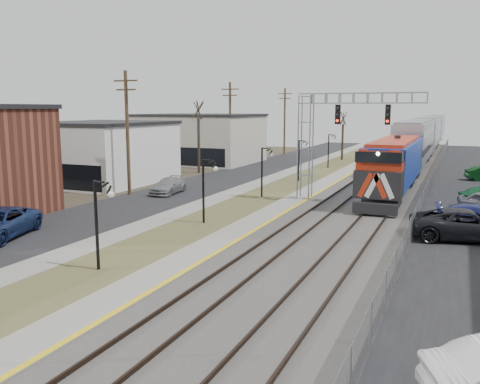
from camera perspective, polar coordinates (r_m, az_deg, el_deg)
The scene contains 19 objects.
ground at distance 15.44m, azimuth -23.01°, elevation -18.55°, with size 160.00×160.00×0.00m, color #473D2D.
street_west at distance 49.74m, azimuth -2.74°, elevation 1.27°, with size 7.00×120.00×0.04m, color black.
sidewalk at distance 47.94m, azimuth 2.10°, elevation 0.99°, with size 2.00×120.00×0.08m, color gray.
grass_median at distance 46.95m, azimuth 5.51°, elevation 0.76°, with size 4.00×120.00×0.06m, color #4D502A.
platform at distance 46.11m, azimuth 9.06°, elevation 0.64°, with size 2.00×120.00×0.24m, color gray.
ballast_bed at distance 45.16m, azimuth 15.21°, elevation 0.22°, with size 8.00×120.00×0.20m, color #595651.
platform_edge at distance 45.89m, azimuth 10.13°, elevation 0.73°, with size 0.24×120.00×0.01m, color gold.
track_near at distance 45.45m, azimuth 12.73°, elevation 0.60°, with size 1.58×120.00×0.15m.
track_far at distance 44.95m, azimuth 17.11°, elevation 0.32°, with size 1.58×120.00×0.15m.
train at distance 77.31m, azimuth 19.98°, elevation 5.78°, with size 3.00×85.85×5.33m.
signal_gantry at distance 38.28m, azimuth 9.87°, elevation 7.08°, with size 9.00×1.07×8.15m.
lampposts at distance 31.34m, azimuth -3.90°, elevation 0.11°, with size 0.14×62.14×4.00m.
utility_poles at distance 42.24m, azimuth -12.52°, elevation 6.40°, with size 0.28×80.28×10.00m.
fence at distance 44.68m, azimuth 20.58°, elevation 0.76°, with size 0.04×120.00×1.60m, color gray.
buildings_west at distance 45.89m, azimuth -19.63°, elevation 3.81°, with size 14.00×67.00×7.00m.
bare_trees at distance 53.44m, azimuth -2.03°, elevation 4.73°, with size 12.30×42.30×5.95m.
car_lot_c at distance 29.84m, azimuth 24.20°, elevation -3.47°, with size 2.74×5.94×1.65m, color black.
car_lot_d at distance 32.80m, azimuth 25.33°, elevation -2.66°, with size 1.99×4.89×1.42m, color navy.
car_street_b at distance 42.53m, azimuth -8.05°, elevation 0.65°, with size 1.80×4.42×1.28m, color gray.
Camera 1 is at (10.21, -9.19, 7.05)m, focal length 38.00 mm.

